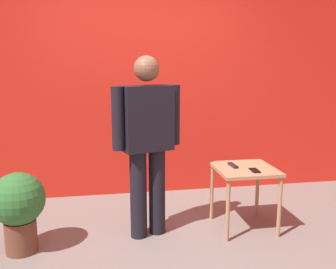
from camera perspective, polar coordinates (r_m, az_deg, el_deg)
ground_plane at (r=3.14m, az=-0.90°, el=-18.87°), size 12.00×12.00×0.00m
back_wall_red at (r=4.37m, az=-4.42°, el=9.13°), size 6.23×0.12×2.85m
standing_person at (r=3.24m, az=-3.27°, el=-0.55°), size 0.64×0.33×1.63m
side_table at (r=3.55m, az=11.87°, el=-6.44°), size 0.55×0.55×0.60m
cell_phone at (r=3.43m, az=13.36°, el=-5.46°), size 0.08×0.15×0.01m
tv_remote at (r=3.54m, az=10.09°, el=-4.74°), size 0.05×0.17×0.02m
potted_plant at (r=3.31m, az=-22.27°, el=-10.25°), size 0.44×0.44×0.69m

